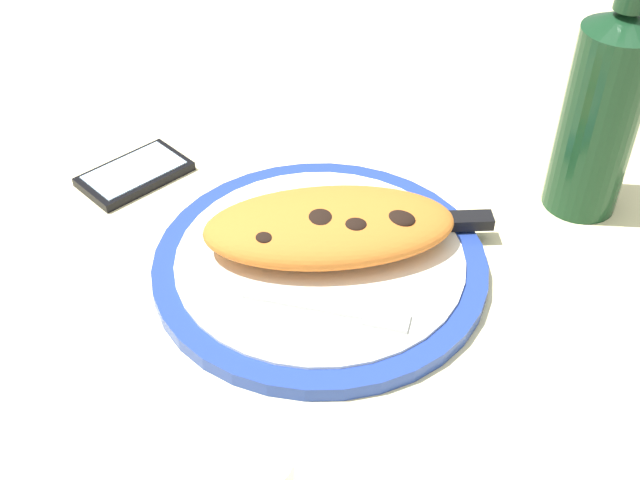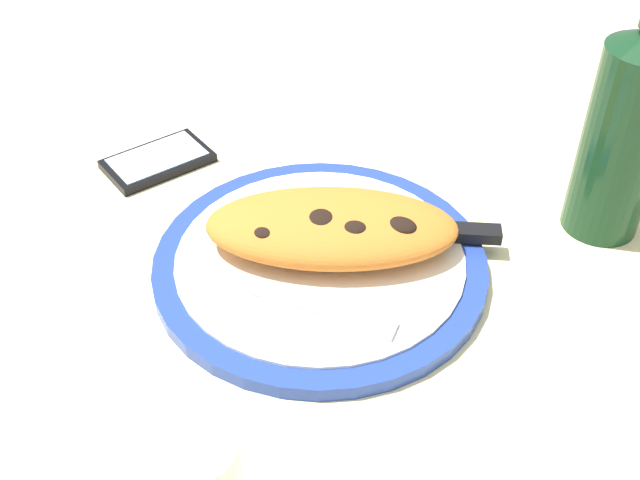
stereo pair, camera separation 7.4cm
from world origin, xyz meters
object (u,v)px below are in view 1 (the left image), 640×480
at_px(fork, 342,312).
at_px(smartphone, 135,174).
at_px(plate, 320,263).
at_px(wine_bottle, 602,108).
at_px(knife, 418,223).
at_px(calzone, 330,226).

height_order(fork, smartphone, fork).
relative_size(plate, smartphone, 2.42).
bearing_deg(wine_bottle, knife, -156.18).
bearing_deg(fork, knife, 61.24).
xyz_separation_m(calzone, knife, (0.09, 0.03, -0.02)).
height_order(fork, wine_bottle, wine_bottle).
distance_m(calzone, knife, 0.09).
bearing_deg(knife, wine_bottle, 23.82).
height_order(calzone, smartphone, calzone).
relative_size(fork, knife, 0.70).
xyz_separation_m(plate, smartphone, (-0.22, 0.14, -0.00)).
xyz_separation_m(calzone, fork, (0.02, -0.09, -0.02)).
height_order(plate, smartphone, plate).
distance_m(knife, wine_bottle, 0.21).
xyz_separation_m(plate, knife, (0.09, 0.05, 0.01)).
bearing_deg(knife, smartphone, 164.69).
relative_size(fork, smartphone, 1.14).
height_order(plate, knife, knife).
distance_m(calzone, wine_bottle, 0.29).
relative_size(knife, wine_bottle, 0.73).
relative_size(fork, wine_bottle, 0.51).
bearing_deg(calzone, smartphone, 152.13).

